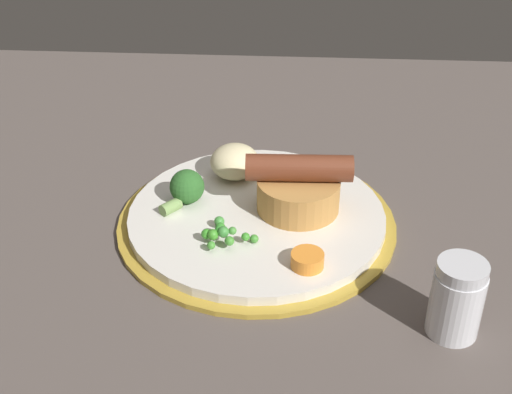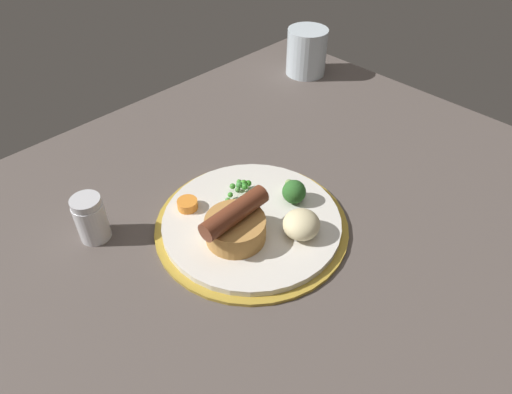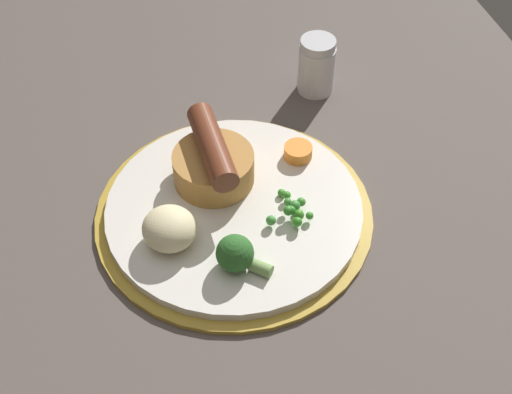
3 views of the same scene
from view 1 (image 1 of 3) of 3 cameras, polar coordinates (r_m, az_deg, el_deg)
dining_table at (r=68.19cm, az=5.02°, el=-2.72°), size 110.00×80.00×3.00cm
dinner_plate at (r=65.80cm, az=0.05°, el=-1.85°), size 25.65×25.65×1.40cm
sausage_pudding at (r=64.84cm, az=3.42°, el=0.77°), size 9.66×7.61×5.54cm
pea_pile at (r=61.15cm, az=-2.70°, el=-2.86°), size 4.93×4.31×1.80cm
broccoli_floret_near at (r=65.96cm, az=-5.68°, el=0.54°), size 3.99×4.21×3.25cm
potato_chunk_0 at (r=69.94cm, az=-1.72°, el=2.86°), size 6.37×6.31×3.33cm
carrot_slice_2 at (r=58.77cm, az=4.13°, el=-5.04°), size 3.83×3.83×1.26cm
salt_shaker at (r=55.22cm, az=15.77°, el=-7.85°), size 3.95×3.95×6.43cm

